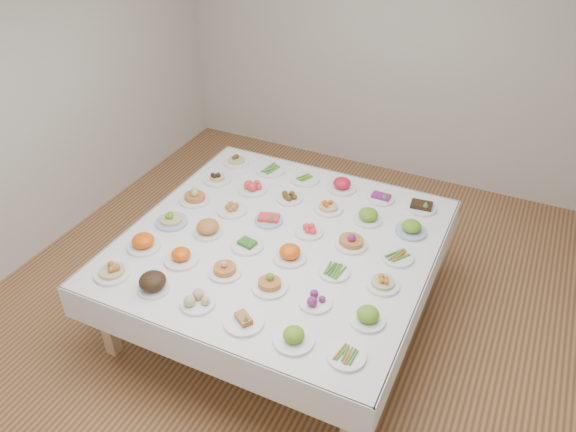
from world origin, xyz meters
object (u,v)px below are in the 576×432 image
at_px(display_table, 280,246).
at_px(dish_18, 194,193).
at_px(dish_35, 422,204).
at_px(dish_0, 111,267).

distance_m(display_table, dish_18, 0.92).
xyz_separation_m(dish_18, dish_35, (1.77, 0.72, -0.03)).
bearing_deg(dish_18, display_table, -11.04).
relative_size(display_table, dish_18, 9.14).
bearing_deg(dish_0, dish_18, 89.94).
bearing_deg(display_table, dish_0, -135.19).
height_order(dish_0, dish_18, dish_18).
xyz_separation_m(display_table, dish_35, (0.88, 0.89, 0.11)).
bearing_deg(dish_18, dish_35, 22.07).
height_order(display_table, dish_35, dish_35).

